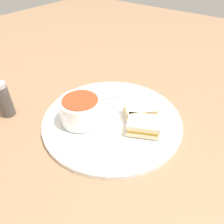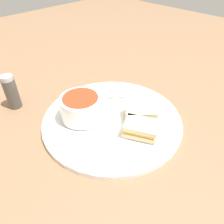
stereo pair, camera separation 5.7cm
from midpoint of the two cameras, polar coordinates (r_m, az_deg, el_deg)
name	(u,v)px [view 1 (the left image)]	position (r m, az deg, el deg)	size (l,w,h in m)	color
ground_plane	(112,122)	(0.60, -2.76, -2.64)	(2.40, 2.40, 0.00)	#8E6B4C
plate	(112,119)	(0.59, -2.78, -2.01)	(0.37, 0.37, 0.02)	white
soup_bowl	(81,110)	(0.57, -10.98, 0.49)	(0.11, 0.11, 0.06)	white
spoon	(96,99)	(0.65, -6.66, 3.36)	(0.09, 0.07, 0.01)	silver
sandwich_half_near	(144,126)	(0.54, 5.26, -3.70)	(0.09, 0.10, 0.03)	beige
sandwich_half_far	(140,111)	(0.58, 4.50, 0.27)	(0.10, 0.10, 0.03)	beige
salt_shaker	(4,100)	(0.67, -28.63, 2.74)	(0.04, 0.04, 0.10)	#4C4742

